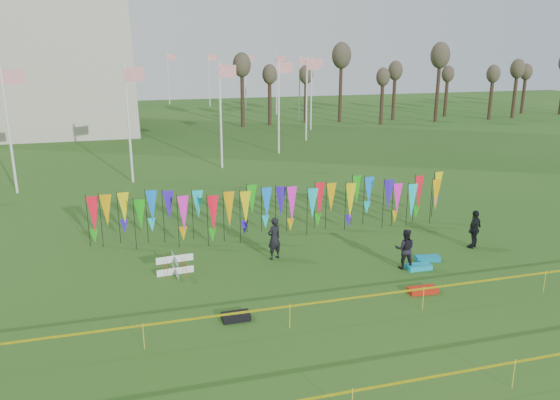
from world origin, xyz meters
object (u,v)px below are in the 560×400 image
object	(u,v)px
person_mid	(405,249)
box_kite	(175,265)
person_right	(475,229)
kite_bag_black	(236,317)
kite_bag_red	(423,290)
kite_bag_turquoise	(419,267)
person_left	(274,238)
kite_bag_teal	(428,258)

from	to	relation	value
person_mid	box_kite	bearing A→B (deg)	11.43
person_mid	person_right	distance (m)	4.52
person_mid	kite_bag_black	distance (m)	8.23
kite_bag_red	kite_bag_black	distance (m)	7.34
box_kite	kite_bag_turquoise	xyz separation A→B (m)	(10.01, -2.21, -0.33)
kite_bag_turquoise	kite_bag_black	xyz separation A→B (m)	(-8.35, -2.23, 0.01)
box_kite	person_mid	xyz separation A→B (m)	(9.46, -1.93, 0.44)
person_left	person_right	distance (m)	9.45
kite_bag_red	kite_bag_turquoise	bearing A→B (deg)	64.11
kite_bag_black	kite_bag_teal	distance (m)	9.69
person_mid	kite_bag_black	size ratio (longest dim) A/B	1.80
person_mid	kite_bag_black	bearing A→B (deg)	40.76
kite_bag_red	box_kite	bearing A→B (deg)	154.50
box_kite	kite_bag_teal	bearing A→B (deg)	-7.63
person_right	person_mid	bearing A→B (deg)	-12.43
kite_bag_turquoise	kite_bag_teal	distance (m)	1.15
box_kite	person_left	size ratio (longest dim) A/B	0.45
kite_bag_turquoise	kite_bag_red	size ratio (longest dim) A/B	0.93
kite_bag_teal	kite_bag_black	bearing A→B (deg)	-162.10
person_left	kite_bag_turquoise	bearing A→B (deg)	128.84
person_left	kite_bag_teal	distance (m)	6.85
kite_bag_red	kite_bag_black	world-z (taller)	kite_bag_black
kite_bag_red	kite_bag_teal	distance (m)	3.40
kite_bag_turquoise	kite_bag_teal	size ratio (longest dim) A/B	0.99
box_kite	person_left	world-z (taller)	person_left
kite_bag_turquoise	person_mid	bearing A→B (deg)	152.74
person_left	kite_bag_red	size ratio (longest dim) A/B	1.73
person_right	kite_bag_black	xyz separation A→B (m)	(-12.12, -3.85, -0.80)
person_right	kite_bag_turquoise	size ratio (longest dim) A/B	1.76
person_left	person_mid	size ratio (longest dim) A/B	1.10
box_kite	person_right	bearing A→B (deg)	-2.44
box_kite	kite_bag_turquoise	size ratio (longest dim) A/B	0.83
person_left	kite_bag_red	world-z (taller)	person_left
person_mid	person_left	bearing A→B (deg)	-3.62
person_left	person_mid	world-z (taller)	person_left
person_mid	kite_bag_teal	bearing A→B (deg)	-138.71
person_right	kite_bag_red	bearing A→B (deg)	8.09
box_kite	kite_bag_red	distance (m)	9.97
kite_bag_turquoise	kite_bag_teal	xyz separation A→B (m)	(0.87, 0.75, -0.00)
box_kite	kite_bag_teal	size ratio (longest dim) A/B	0.82
kite_bag_black	person_right	bearing A→B (deg)	17.62
person_right	kite_bag_teal	xyz separation A→B (m)	(-2.90, -0.87, -0.81)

